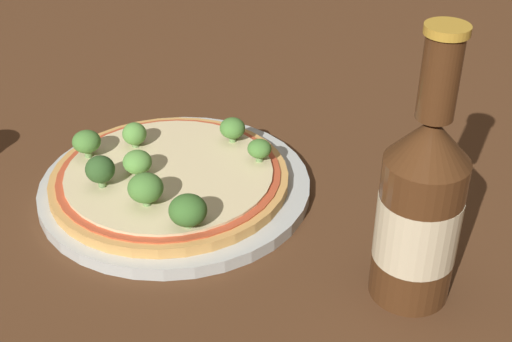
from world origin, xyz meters
TOP-DOWN VIEW (x-y plane):
  - ground_plane at (0.00, 0.00)m, footprint 3.00×3.00m
  - plate at (0.00, -0.00)m, footprint 0.26×0.26m
  - pizza at (0.00, -0.01)m, footprint 0.22×0.22m
  - broccoli_floret_0 at (-0.01, -0.03)m, footprint 0.03×0.03m
  - broccoli_floret_1 at (0.08, -0.03)m, footprint 0.03×0.03m
  - broccoli_floret_2 at (-0.06, -0.01)m, footprint 0.02×0.02m
  - broccoli_floret_3 at (0.03, 0.07)m, footprint 0.02×0.02m
  - broccoli_floret_4 at (-0.01, -0.07)m, footprint 0.03×0.03m
  - broccoli_floret_5 at (0.04, -0.05)m, footprint 0.03×0.03m
  - broccoli_floret_6 at (-0.07, -0.06)m, footprint 0.03×0.03m
  - broccoli_floret_7 at (-0.01, 0.07)m, footprint 0.03×0.03m
  - beer_bottle at (0.23, 0.08)m, footprint 0.06×0.06m

SIDE VIEW (x-z plane):
  - ground_plane at x=0.00m, z-range 0.00..0.00m
  - plate at x=0.00m, z-range 0.00..0.01m
  - pizza at x=0.00m, z-range 0.01..0.03m
  - broccoli_floret_3 at x=0.03m, z-range 0.03..0.05m
  - broccoli_floret_2 at x=-0.06m, z-range 0.03..0.05m
  - broccoli_floret_7 at x=-0.01m, z-range 0.03..0.05m
  - broccoli_floret_0 at x=-0.01m, z-range 0.03..0.05m
  - broccoli_floret_1 at x=0.08m, z-range 0.03..0.06m
  - broccoli_floret_6 at x=-0.07m, z-range 0.03..0.06m
  - broccoli_floret_5 at x=0.04m, z-range 0.03..0.06m
  - broccoli_floret_4 at x=-0.01m, z-range 0.03..0.06m
  - beer_bottle at x=0.23m, z-range -0.03..0.19m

